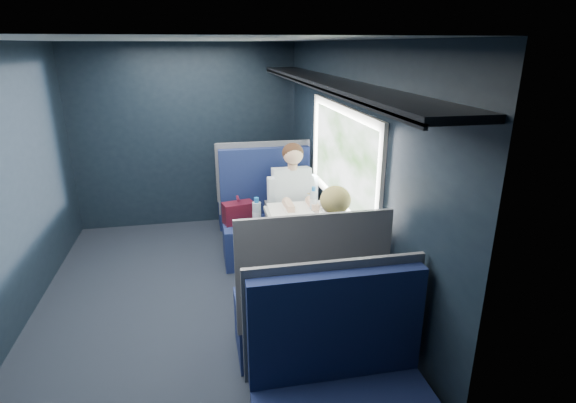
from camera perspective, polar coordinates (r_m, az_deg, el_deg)
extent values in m
cube|color=black|center=(4.33, -12.06, -12.79)|extent=(2.80, 4.20, 0.01)
cube|color=black|center=(4.06, 7.65, 3.17)|extent=(0.10, 4.20, 2.30)
cube|color=black|center=(5.94, -12.79, 8.03)|extent=(2.80, 0.10, 2.30)
cube|color=black|center=(1.91, -14.75, -17.38)|extent=(2.80, 0.10, 2.30)
cube|color=silver|center=(3.69, -14.76, 20.02)|extent=(2.80, 4.20, 0.10)
cube|color=silver|center=(3.91, 7.02, 11.51)|extent=(0.03, 1.84, 0.07)
cube|color=silver|center=(4.11, 6.54, -0.29)|extent=(0.03, 1.84, 0.07)
cube|color=silver|center=(3.19, 11.59, 1.65)|extent=(0.03, 0.07, 0.78)
cube|color=silver|center=(4.82, 3.56, 7.97)|extent=(0.03, 0.07, 0.78)
cube|color=black|center=(3.84, 4.85, 14.97)|extent=(0.36, 4.10, 0.04)
cube|color=black|center=(3.80, 2.29, 14.67)|extent=(0.02, 4.10, 0.03)
cube|color=red|center=(3.90, 7.17, 13.62)|extent=(0.01, 0.10, 0.12)
cylinder|color=#54565E|center=(4.21, -0.27, -7.73)|extent=(0.08, 0.08, 0.70)
cube|color=#B7B8B3|center=(4.10, 2.20, -2.89)|extent=(0.62, 1.00, 0.04)
cube|color=#0E163D|center=(4.96, -2.34, -5.01)|extent=(1.00, 0.50, 0.45)
cube|color=#0E163D|center=(5.02, -2.97, 2.63)|extent=(1.00, 0.10, 0.75)
cube|color=#54565E|center=(5.07, -3.06, 3.08)|extent=(1.04, 0.03, 0.82)
cube|color=#54565E|center=(4.79, -2.29, -1.71)|extent=(0.06, 0.40, 0.20)
cube|color=#4C101E|center=(4.83, -6.32, -1.42)|extent=(0.35, 0.24, 0.23)
cylinder|color=#4C101E|center=(4.78, -6.39, 0.39)|extent=(0.06, 0.14, 0.03)
cylinder|color=silver|center=(4.75, -3.99, -1.56)|extent=(0.09, 0.09, 0.25)
cylinder|color=blue|center=(4.70, -4.03, 0.18)|extent=(0.05, 0.05, 0.06)
cube|color=#0E163D|center=(3.62, 1.69, -15.08)|extent=(1.00, 0.50, 0.45)
cube|color=#0E163D|center=(3.06, 3.07, -8.90)|extent=(1.00, 0.10, 0.75)
cube|color=#54565E|center=(3.00, 3.34, -8.97)|extent=(1.04, 0.03, 0.82)
cube|color=#54565E|center=(3.49, 1.56, -10.22)|extent=(0.06, 0.40, 0.20)
cube|color=#0E163D|center=(5.97, -4.00, -0.72)|extent=(1.00, 0.40, 0.45)
cube|color=#0E163D|center=(5.57, -3.81, 3.81)|extent=(1.00, 0.10, 0.66)
cube|color=#54565E|center=(5.51, -3.74, 3.86)|extent=(1.04, 0.03, 0.72)
cube|color=#0E163D|center=(2.62, 6.16, -15.44)|extent=(1.00, 0.10, 0.66)
cube|color=#54565E|center=(2.65, 5.81, -14.43)|extent=(1.04, 0.03, 0.72)
cube|color=black|center=(4.75, 0.86, -2.11)|extent=(0.36, 0.44, 0.16)
cube|color=black|center=(4.70, 1.35, -6.45)|extent=(0.32, 0.12, 0.45)
cube|color=silver|center=(4.82, 0.48, 1.35)|extent=(0.40, 0.29, 0.53)
cylinder|color=#D8A88C|center=(4.70, 0.59, 4.45)|extent=(0.10, 0.10, 0.06)
sphere|color=#D8A88C|center=(4.65, 0.64, 5.99)|extent=(0.21, 0.21, 0.21)
sphere|color=#382114|center=(4.66, 0.60, 6.21)|extent=(0.22, 0.22, 0.22)
cube|color=silver|center=(4.74, -2.03, 1.04)|extent=(0.09, 0.12, 0.34)
cube|color=silver|center=(4.83, 3.13, 1.36)|extent=(0.09, 0.12, 0.34)
cube|color=black|center=(3.63, 5.15, -9.38)|extent=(0.36, 0.44, 0.16)
cube|color=black|center=(3.95, 4.19, -11.91)|extent=(0.32, 0.12, 0.45)
cube|color=black|center=(3.38, 6.03, -6.94)|extent=(0.40, 0.29, 0.53)
cylinder|color=#D8A88C|center=(3.30, 6.00, -2.27)|extent=(0.10, 0.10, 0.06)
sphere|color=#D8A88C|center=(3.27, 5.98, 0.05)|extent=(0.21, 0.21, 0.21)
sphere|color=tan|center=(3.25, 6.06, 0.22)|extent=(0.22, 0.22, 0.22)
cube|color=black|center=(3.36, 2.21, -7.00)|extent=(0.09, 0.12, 0.34)
cube|color=black|center=(3.48, 9.33, -6.28)|extent=(0.09, 0.12, 0.34)
cube|color=tan|center=(3.27, 6.41, -5.51)|extent=(0.26, 0.07, 0.36)
cube|color=white|center=(4.19, 2.13, -2.00)|extent=(0.63, 0.89, 0.01)
cube|color=silver|center=(4.28, 5.18, -1.58)|extent=(0.28, 0.34, 0.01)
cube|color=silver|center=(4.27, 6.60, -0.05)|extent=(0.08, 0.29, 0.20)
cube|color=black|center=(4.26, 6.52, -0.06)|extent=(0.06, 0.25, 0.17)
cylinder|color=silver|center=(4.35, 3.26, 0.12)|extent=(0.07, 0.07, 0.20)
cylinder|color=blue|center=(4.31, 3.29, 1.63)|extent=(0.04, 0.04, 0.04)
cylinder|color=white|center=(4.47, 4.48, -0.12)|extent=(0.07, 0.07, 0.08)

